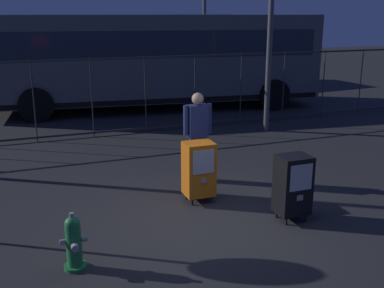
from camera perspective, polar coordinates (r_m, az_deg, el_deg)
ground_plane at (r=7.02m, az=1.17°, el=-9.86°), size 60.00×60.00×0.00m
fire_hydrant at (r=5.93m, az=-14.41°, el=-11.74°), size 0.33×0.32×0.75m
newspaper_box_primary at (r=7.11m, az=12.36°, el=-4.92°), size 0.48×0.42×1.02m
newspaper_box_secondary at (r=7.63m, az=0.85°, el=-3.09°), size 0.48×0.42×1.02m
pedestrian at (r=8.48m, az=0.70°, el=1.53°), size 0.55×0.22×1.67m
fence_barrier at (r=11.99m, az=-9.01°, el=5.95°), size 18.03×0.04×2.00m
bus_near at (r=15.23m, az=-4.63°, el=10.80°), size 10.73×3.79×3.00m
bus_far at (r=19.94m, az=-10.44°, el=11.80°), size 10.69×3.55×3.00m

